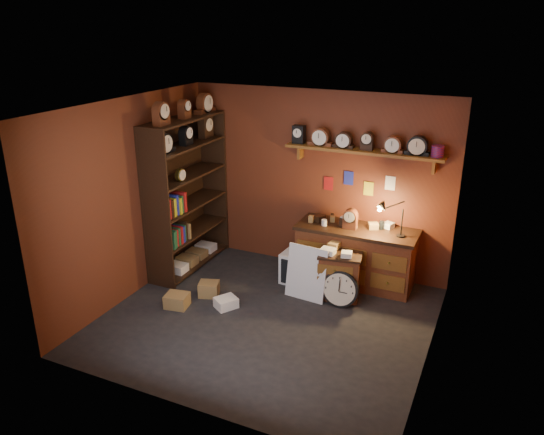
{
  "coord_description": "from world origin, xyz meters",
  "views": [
    {
      "loc": [
        2.51,
        -5.33,
        3.63
      ],
      "look_at": [
        -0.08,
        0.35,
        1.27
      ],
      "focal_mm": 35.0,
      "sensor_mm": 36.0,
      "label": 1
    }
  ],
  "objects_px": {
    "low_cabinet": "(340,272)",
    "big_round_clock": "(340,289)",
    "workbench": "(356,253)",
    "shelving_unit": "(185,188)"
  },
  "relations": [
    {
      "from": "shelving_unit",
      "to": "low_cabinet",
      "type": "bearing_deg",
      "value": 0.28
    },
    {
      "from": "shelving_unit",
      "to": "big_round_clock",
      "type": "height_order",
      "value": "shelving_unit"
    },
    {
      "from": "workbench",
      "to": "low_cabinet",
      "type": "xyz_separation_m",
      "value": [
        -0.08,
        -0.48,
        -0.11
      ]
    },
    {
      "from": "shelving_unit",
      "to": "big_round_clock",
      "type": "relative_size",
      "value": 5.15
    },
    {
      "from": "workbench",
      "to": "low_cabinet",
      "type": "bearing_deg",
      "value": -99.32
    },
    {
      "from": "shelving_unit",
      "to": "workbench",
      "type": "height_order",
      "value": "shelving_unit"
    },
    {
      "from": "shelving_unit",
      "to": "big_round_clock",
      "type": "bearing_deg",
      "value": -5.4
    },
    {
      "from": "low_cabinet",
      "to": "workbench",
      "type": "bearing_deg",
      "value": 70.03
    },
    {
      "from": "low_cabinet",
      "to": "big_round_clock",
      "type": "relative_size",
      "value": 1.49
    },
    {
      "from": "shelving_unit",
      "to": "low_cabinet",
      "type": "height_order",
      "value": "shelving_unit"
    }
  ]
}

